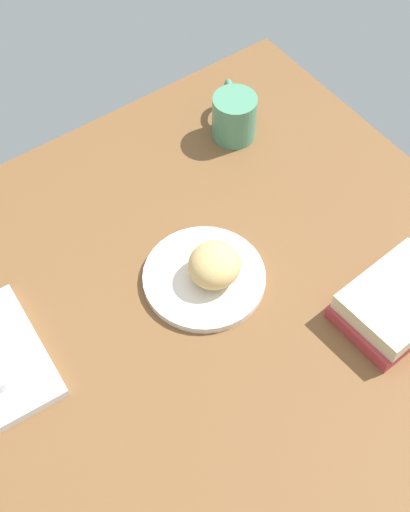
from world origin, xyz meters
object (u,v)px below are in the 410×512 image
(book_stack, at_px, (401,301))
(coffee_mug, at_px, (234,115))
(round_plate, at_px, (204,278))
(scone_pastry, at_px, (215,265))

(book_stack, bearing_deg, coffee_mug, 87.00)
(round_plate, relative_size, coffee_mug, 1.63)
(scone_pastry, distance_m, coffee_mug, 0.34)
(scone_pastry, distance_m, book_stack, 0.30)
(scone_pastry, bearing_deg, book_stack, -46.48)
(coffee_mug, bearing_deg, round_plate, -134.95)
(round_plate, height_order, scone_pastry, scone_pastry)
(scone_pastry, relative_size, book_stack, 0.41)
(book_stack, relative_size, coffee_mug, 1.74)
(book_stack, bearing_deg, round_plate, 133.91)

